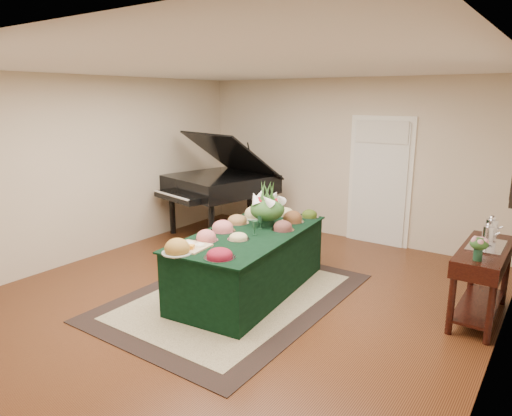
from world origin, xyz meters
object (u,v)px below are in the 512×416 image
Objects in this scene: grand_piano at (220,183)px; mahogany_sideboard at (483,264)px; buffet_table at (250,262)px; floral_centerpiece at (267,205)px.

grand_piano is 1.57× the size of mahogany_sideboard.
grand_piano reaches higher than mahogany_sideboard.
buffet_table is 1.83× the size of mahogany_sideboard.
grand_piano reaches higher than buffet_table.
buffet_table is at bearing -160.86° from mahogany_sideboard.
grand_piano is at bearing 144.36° from floral_centerpiece.
mahogany_sideboard is at bearing -11.39° from grand_piano.
floral_centerpiece is 2.56m from mahogany_sideboard.
mahogany_sideboard is (2.48, 0.48, -0.42)m from floral_centerpiece.
floral_centerpiece is 0.35× the size of mahogany_sideboard.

